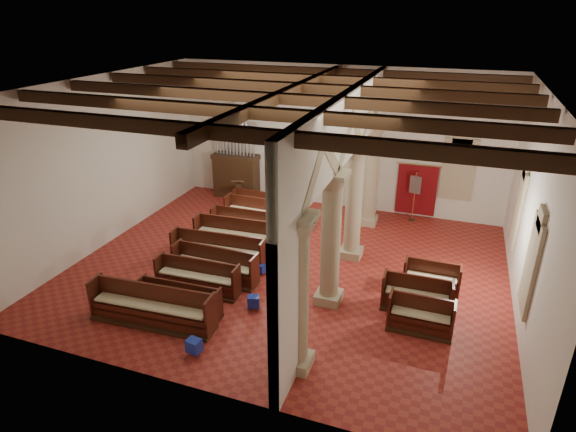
# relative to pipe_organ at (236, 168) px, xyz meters

# --- Properties ---
(floor) EXTENTS (14.00, 14.00, 0.00)m
(floor) POSITION_rel_pipe_organ_xyz_m (4.50, -5.50, -1.37)
(floor) COLOR maroon
(floor) RESTS_ON ground
(ceiling) EXTENTS (14.00, 14.00, 0.00)m
(ceiling) POSITION_rel_pipe_organ_xyz_m (4.50, -5.50, 4.63)
(ceiling) COLOR black
(ceiling) RESTS_ON wall_back
(wall_back) EXTENTS (14.00, 0.02, 6.00)m
(wall_back) POSITION_rel_pipe_organ_xyz_m (4.50, 0.50, 1.63)
(wall_back) COLOR silver
(wall_back) RESTS_ON floor
(wall_front) EXTENTS (14.00, 0.02, 6.00)m
(wall_front) POSITION_rel_pipe_organ_xyz_m (4.50, -11.50, 1.63)
(wall_front) COLOR silver
(wall_front) RESTS_ON floor
(wall_left) EXTENTS (0.02, 12.00, 6.00)m
(wall_left) POSITION_rel_pipe_organ_xyz_m (-2.50, -5.50, 1.63)
(wall_left) COLOR silver
(wall_left) RESTS_ON floor
(wall_right) EXTENTS (0.02, 12.00, 6.00)m
(wall_right) POSITION_rel_pipe_organ_xyz_m (11.50, -5.50, 1.63)
(wall_right) COLOR silver
(wall_right) RESTS_ON floor
(ceiling_beams) EXTENTS (13.80, 11.80, 0.30)m
(ceiling_beams) POSITION_rel_pipe_organ_xyz_m (4.50, -5.50, 4.45)
(ceiling_beams) COLOR #341C10
(ceiling_beams) RESTS_ON wall_back
(arcade) EXTENTS (0.90, 11.90, 6.00)m
(arcade) POSITION_rel_pipe_organ_xyz_m (6.30, -5.50, 2.19)
(arcade) COLOR tan
(arcade) RESTS_ON floor
(window_right_a) EXTENTS (0.03, 1.00, 2.20)m
(window_right_a) POSITION_rel_pipe_organ_xyz_m (11.48, -7.00, 0.83)
(window_right_a) COLOR #33735A
(window_right_a) RESTS_ON wall_right
(window_right_b) EXTENTS (0.03, 1.00, 2.20)m
(window_right_b) POSITION_rel_pipe_organ_xyz_m (11.48, -3.00, 0.83)
(window_right_b) COLOR #33735A
(window_right_b) RESTS_ON wall_right
(window_back) EXTENTS (1.00, 0.03, 2.20)m
(window_back) POSITION_rel_pipe_organ_xyz_m (9.50, 0.48, 0.83)
(window_back) COLOR #33735A
(window_back) RESTS_ON wall_back
(pipe_organ) EXTENTS (2.10, 0.85, 4.40)m
(pipe_organ) POSITION_rel_pipe_organ_xyz_m (0.00, 0.00, 0.00)
(pipe_organ) COLOR #341C10
(pipe_organ) RESTS_ON floor
(lectern) EXTENTS (0.62, 0.64, 1.32)m
(lectern) POSITION_rel_pipe_organ_xyz_m (0.66, -1.17, -0.83)
(lectern) COLOR #3D2413
(lectern) RESTS_ON floor
(dossal_curtain) EXTENTS (1.80, 0.07, 2.17)m
(dossal_curtain) POSITION_rel_pipe_organ_xyz_m (8.00, 0.42, -0.21)
(dossal_curtain) COLOR maroon
(dossal_curtain) RESTS_ON floor
(processional_banner) EXTENTS (0.46, 0.59, 2.07)m
(processional_banner) POSITION_rel_pipe_organ_xyz_m (7.97, -0.06, -0.62)
(processional_banner) COLOR #341C10
(processional_banner) RESTS_ON floor
(hymnal_box_a) EXTENTS (0.39, 0.34, 0.35)m
(hymnal_box_a) POSITION_rel_pipe_organ_xyz_m (3.74, -10.47, -1.10)
(hymnal_box_a) COLOR #162598
(hymnal_box_a) RESTS_ON floor
(hymnal_box_b) EXTENTS (0.41, 0.37, 0.34)m
(hymnal_box_b) POSITION_rel_pipe_organ_xyz_m (4.36, -8.13, -1.10)
(hymnal_box_b) COLOR navy
(hymnal_box_b) RESTS_ON floor
(hymnal_box_c) EXTENTS (0.32, 0.29, 0.27)m
(hymnal_box_c) POSITION_rel_pipe_organ_xyz_m (3.80, -6.24, -1.13)
(hymnal_box_c) COLOR navy
(hymnal_box_c) RESTS_ON floor
(tube_heater_a) EXTENTS (1.05, 0.23, 0.10)m
(tube_heater_a) POSITION_rel_pipe_organ_xyz_m (1.75, -9.56, -1.21)
(tube_heater_a) COLOR silver
(tube_heater_a) RESTS_ON floor
(tube_heater_b) EXTENTS (1.04, 0.26, 0.10)m
(tube_heater_b) POSITION_rel_pipe_organ_xyz_m (2.60, -8.67, -1.21)
(tube_heater_b) COLOR silver
(tube_heater_b) RESTS_ON floor
(nave_pew_0) EXTENTS (3.63, 0.97, 1.15)m
(nave_pew_0) POSITION_rel_pipe_organ_xyz_m (2.01, -9.70, -0.99)
(nave_pew_0) COLOR #341C10
(nave_pew_0) RESTS_ON floor
(nave_pew_1) EXTENTS (2.50, 0.72, 0.97)m
(nave_pew_1) POSITION_rel_pipe_organ_xyz_m (2.46, -9.07, -1.05)
(nave_pew_1) COLOR #341C10
(nave_pew_1) RESTS_ON floor
(nave_pew_2) EXTENTS (2.69, 0.77, 1.03)m
(nave_pew_2) POSITION_rel_pipe_organ_xyz_m (2.35, -7.80, -1.03)
(nave_pew_2) COLOR #341C10
(nave_pew_2) RESTS_ON floor
(nave_pew_3) EXTENTS (2.86, 0.79, 1.09)m
(nave_pew_3) POSITION_rel_pipe_organ_xyz_m (2.54, -7.01, -1.01)
(nave_pew_3) COLOR #341C10
(nave_pew_3) RESTS_ON floor
(nave_pew_4) EXTENTS (3.34, 0.89, 1.07)m
(nave_pew_4) POSITION_rel_pipe_organ_xyz_m (2.13, -6.01, -1.02)
(nave_pew_4) COLOR #341C10
(nave_pew_4) RESTS_ON floor
(nave_pew_5) EXTENTS (3.20, 0.93, 1.15)m
(nave_pew_5) POSITION_rel_pipe_organ_xyz_m (2.29, -4.83, -0.99)
(nave_pew_5) COLOR #341C10
(nave_pew_5) RESTS_ON floor
(nave_pew_6) EXTENTS (2.50, 0.67, 0.98)m
(nave_pew_6) POSITION_rel_pipe_organ_xyz_m (1.93, -3.57, -1.05)
(nave_pew_6) COLOR #341C10
(nave_pew_6) RESTS_ON floor
(nave_pew_7) EXTENTS (3.07, 0.80, 1.08)m
(nave_pew_7) POSITION_rel_pipe_organ_xyz_m (2.28, -2.58, -1.02)
(nave_pew_7) COLOR #341C10
(nave_pew_7) RESTS_ON floor
(nave_pew_8) EXTENTS (2.84, 0.81, 0.96)m
(nave_pew_8) POSITION_rel_pipe_organ_xyz_m (2.02, -1.58, -1.05)
(nave_pew_8) COLOR #341C10
(nave_pew_8) RESTS_ON floor
(aisle_pew_0) EXTENTS (1.74, 0.70, 1.02)m
(aisle_pew_0) POSITION_rel_pipe_organ_xyz_m (9.00, -7.54, -1.03)
(aisle_pew_0) COLOR #341C10
(aisle_pew_0) RESTS_ON floor
(aisle_pew_1) EXTENTS (1.98, 0.74, 1.05)m
(aisle_pew_1) POSITION_rel_pipe_organ_xyz_m (8.79, -6.58, -1.02)
(aisle_pew_1) COLOR #341C10
(aisle_pew_1) RESTS_ON floor
(aisle_pew_2) EXTENTS (1.69, 0.69, 1.00)m
(aisle_pew_2) POSITION_rel_pipe_organ_xyz_m (9.12, -5.43, -1.03)
(aisle_pew_2) COLOR #341C10
(aisle_pew_2) RESTS_ON floor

